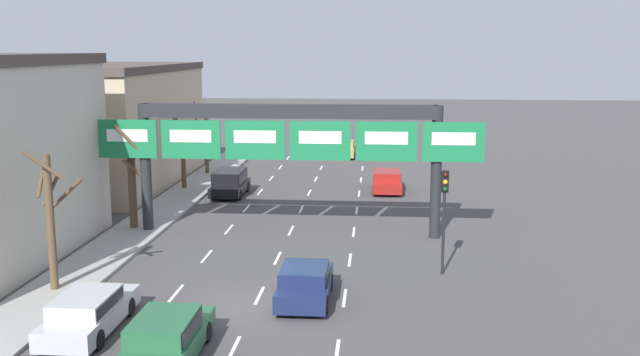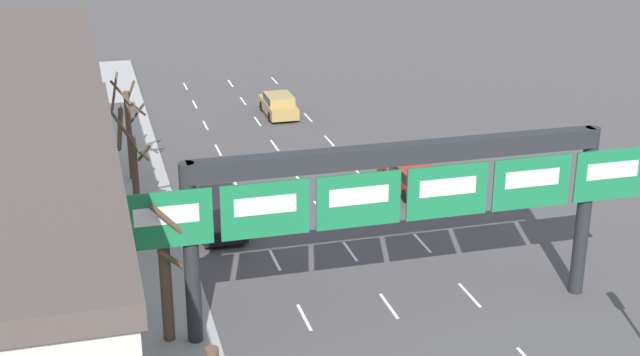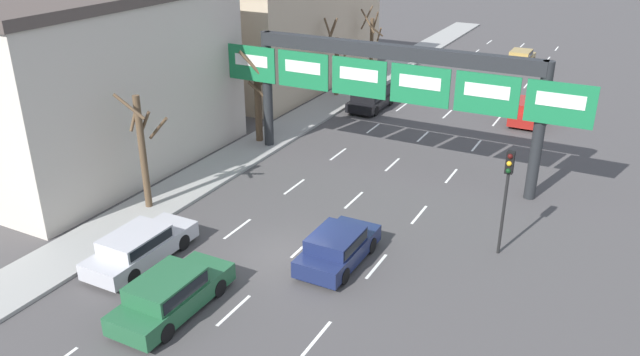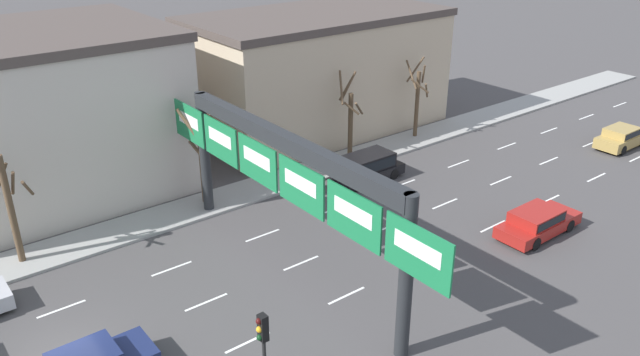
% 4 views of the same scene
% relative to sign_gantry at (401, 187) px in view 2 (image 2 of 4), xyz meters
% --- Properties ---
extents(lane_dashes, '(6.72, 67.00, 0.01)m').
position_rel_sign_gantry_xyz_m(lane_dashes, '(-0.00, 3.37, -5.12)').
color(lane_dashes, white).
rests_on(lane_dashes, ground_plane).
extents(sign_gantry, '(19.35, 0.70, 6.69)m').
position_rel_sign_gantry_xyz_m(sign_gantry, '(0.00, 0.00, 0.00)').
color(sign_gantry, '#232628').
rests_on(sign_gantry, ground_plane).
extents(car_gold, '(1.81, 4.30, 1.44)m').
position_rel_sign_gantry_xyz_m(car_gold, '(1.58, 26.78, -4.36)').
color(car_gold, '#A88947').
rests_on(car_gold, ground_plane).
extents(car_red, '(1.94, 4.88, 1.39)m').
position_rel_sign_gantry_xyz_m(car_red, '(5.14, 11.91, -4.38)').
color(car_red, maroon).
rests_on(car_red, ground_plane).
extents(suv_black, '(1.97, 4.38, 1.67)m').
position_rel_sign_gantry_xyz_m(suv_black, '(-5.06, 9.59, -4.19)').
color(suv_black, black).
rests_on(suv_black, ground_plane).
extents(tree_bare_closest, '(1.63, 2.01, 5.53)m').
position_rel_sign_gantry_xyz_m(tree_bare_closest, '(-8.19, 0.37, -2.15)').
color(tree_bare_closest, brown).
rests_on(tree_bare_closest, sidewalk_left).
extents(tree_bare_second, '(1.78, 1.83, 5.51)m').
position_rel_sign_gantry_xyz_m(tree_bare_second, '(-8.35, 17.06, -2.13)').
color(tree_bare_second, brown).
rests_on(tree_bare_second, sidewalk_left).
extents(tree_bare_third, '(1.80, 1.79, 5.53)m').
position_rel_sign_gantry_xyz_m(tree_bare_third, '(-8.57, 11.12, -2.26)').
color(tree_bare_third, brown).
rests_on(tree_bare_third, sidewalk_left).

